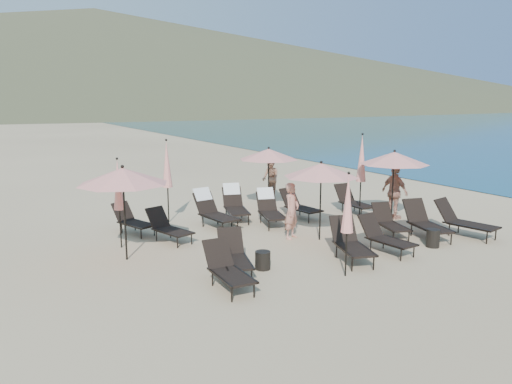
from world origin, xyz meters
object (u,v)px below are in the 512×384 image
umbrella_closed_1 (362,159)px  lounger_6 (133,220)px  lounger_8 (213,210)px  lounger_9 (235,204)px  umbrella_closed_0 (348,204)px  umbrella_open_1 (321,170)px  umbrella_open_2 (394,158)px  lounger_0 (228,268)px  beachgoer_c (395,192)px  lounger_1 (234,255)px  umbrella_closed_3 (167,165)px  side_table_1 (433,238)px  umbrella_open_0 (123,176)px  lounger_10 (299,205)px  lounger_13 (270,208)px  umbrella_closed_2 (118,185)px  side_table_0 (263,260)px  lounger_12 (390,222)px  umbrella_open_3 (269,154)px  lounger_5 (463,220)px  lounger_11 (353,201)px  beachgoer_a (292,211)px  lounger_2 (351,242)px  lounger_3 (385,236)px  lounger_4 (426,222)px  beachgoer_b (270,178)px  lounger_7 (168,227)px

umbrella_closed_1 → lounger_6: bearing=166.6°
lounger_8 → umbrella_closed_1: 5.18m
lounger_9 → umbrella_closed_0: bearing=-76.1°
umbrella_open_1 → umbrella_open_2: umbrella_open_2 is taller
lounger_0 → beachgoer_c: beachgoer_c is taller
beachgoer_c → umbrella_closed_1: bearing=44.3°
umbrella_open_2 → lounger_1: bearing=-165.5°
umbrella_closed_3 → side_table_1: umbrella_closed_3 is taller
umbrella_open_0 → lounger_1: bearing=-48.4°
lounger_10 → lounger_13: bearing=-177.5°
umbrella_closed_2 → lounger_6: bearing=61.5°
lounger_8 → side_table_0: (-0.65, -4.13, -0.32)m
lounger_1 → umbrella_closed_0: bearing=-18.0°
umbrella_closed_0 → side_table_1: 3.78m
lounger_9 → umbrella_closed_3: size_ratio=0.69×
side_table_1 → beachgoer_c: size_ratio=0.27×
lounger_12 → umbrella_open_3: size_ratio=0.71×
umbrella_open_1 → side_table_1: bearing=-42.9°
lounger_5 → lounger_6: size_ratio=1.16×
lounger_6 → umbrella_closed_0: 6.80m
side_table_1 → lounger_5: bearing=11.3°
lounger_10 → lounger_11: size_ratio=1.00×
lounger_13 → umbrella_closed_0: umbrella_closed_0 is taller
lounger_11 → beachgoer_a: size_ratio=1.04×
lounger_6 → lounger_10: size_ratio=0.96×
lounger_1 → umbrella_open_3: 6.79m
lounger_10 → beachgoer_a: size_ratio=1.04×
umbrella_open_0 → umbrella_open_1: 5.29m
lounger_2 → umbrella_open_0: (-4.78, 2.76, 1.64)m
lounger_3 → lounger_4: bearing=6.8°
lounger_6 → beachgoer_b: size_ratio=1.01×
lounger_5 → side_table_0: (-6.45, 0.42, -0.26)m
lounger_7 → umbrella_closed_3: bearing=53.4°
lounger_10 → lounger_5: bearing=-62.8°
lounger_7 → lounger_11: size_ratio=0.98×
lounger_6 → lounger_13: lounger_13 is taller
lounger_0 → lounger_4: size_ratio=0.86×
lounger_2 → side_table_1: bearing=13.6°
lounger_12 → umbrella_closed_1: umbrella_closed_1 is taller
lounger_9 → beachgoer_a: bearing=-65.9°
lounger_8 → umbrella_open_1: 3.73m
umbrella_closed_3 → umbrella_open_1: bearing=-53.2°
lounger_0 → lounger_2: size_ratio=0.88×
lounger_0 → lounger_12: lounger_0 is taller
umbrella_closed_1 → umbrella_closed_2: umbrella_closed_1 is taller
lounger_6 → lounger_13: (4.09, -1.04, 0.10)m
lounger_5 → umbrella_closed_3: (-6.82, 5.75, 1.39)m
lounger_3 → lounger_12: lounger_3 is taller
lounger_0 → lounger_3: bearing=4.7°
umbrella_open_3 → side_table_1: size_ratio=4.62×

